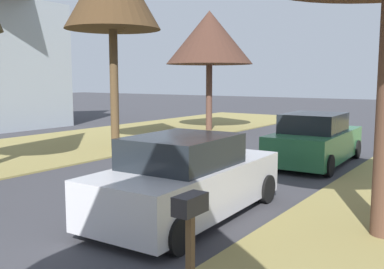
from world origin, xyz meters
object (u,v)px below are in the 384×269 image
(street_tree_left_far, at_px, (209,38))
(parked_sedan_green, at_px, (315,141))
(parked_sedan_silver, at_px, (187,179))
(curbside_mailbox, at_px, (190,217))

(street_tree_left_far, height_order, parked_sedan_green, street_tree_left_far)
(parked_sedan_silver, distance_m, parked_sedan_green, 6.55)
(curbside_mailbox, bearing_deg, parked_sedan_silver, 125.71)
(curbside_mailbox, bearing_deg, parked_sedan_green, 100.72)
(street_tree_left_far, xyz_separation_m, parked_sedan_green, (7.39, -5.56, -3.90))
(street_tree_left_far, distance_m, parked_sedan_silver, 14.62)
(parked_sedan_silver, bearing_deg, street_tree_left_far, 120.72)
(street_tree_left_far, distance_m, curbside_mailbox, 17.76)
(parked_sedan_silver, relative_size, curbside_mailbox, 3.51)
(street_tree_left_far, relative_size, parked_sedan_silver, 1.32)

